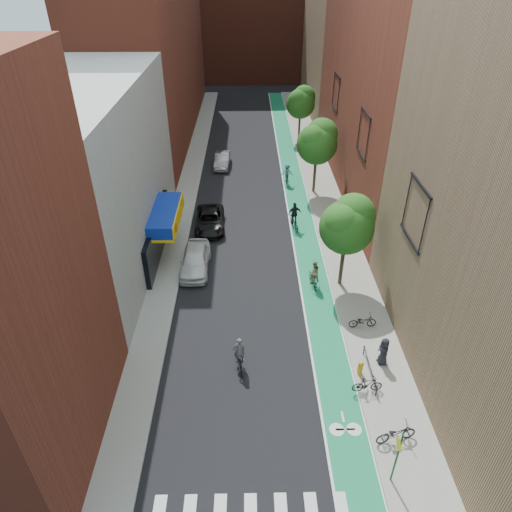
{
  "coord_description": "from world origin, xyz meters",
  "views": [
    {
      "loc": [
        -0.36,
        -13.98,
        18.27
      ],
      "look_at": [
        0.11,
        11.29,
        1.5
      ],
      "focal_mm": 32.0,
      "sensor_mm": 36.0,
      "label": 1
    }
  ],
  "objects_px": {
    "parked_car_white": "(195,260)",
    "cyclist_lane_far": "(287,176)",
    "parked_car_black": "(210,220)",
    "pedestrian": "(384,351)",
    "fire_hydrant": "(360,367)",
    "cyclist_lane_mid": "(294,219)",
    "cyclist_lane_near": "(314,276)",
    "cyclist_lead": "(239,358)",
    "parked_car_silver": "(222,160)"
  },
  "relations": [
    {
      "from": "parked_car_white",
      "to": "pedestrian",
      "type": "xyz_separation_m",
      "value": [
        10.67,
        -9.04,
        0.18
      ]
    },
    {
      "from": "cyclist_lane_near",
      "to": "pedestrian",
      "type": "relative_size",
      "value": 1.16
    },
    {
      "from": "fire_hydrant",
      "to": "cyclist_lane_far",
      "type": "bearing_deg",
      "value": 94.82
    },
    {
      "from": "cyclist_lane_near",
      "to": "cyclist_lane_far",
      "type": "distance_m",
      "value": 16.02
    },
    {
      "from": "cyclist_lead",
      "to": "fire_hydrant",
      "type": "height_order",
      "value": "cyclist_lead"
    },
    {
      "from": "cyclist_lane_mid",
      "to": "fire_hydrant",
      "type": "bearing_deg",
      "value": 84.1
    },
    {
      "from": "cyclist_lane_near",
      "to": "cyclist_lane_far",
      "type": "height_order",
      "value": "cyclist_lane_far"
    },
    {
      "from": "cyclist_lane_far",
      "to": "pedestrian",
      "type": "bearing_deg",
      "value": 102.47
    },
    {
      "from": "cyclist_lane_far",
      "to": "pedestrian",
      "type": "height_order",
      "value": "cyclist_lane_far"
    },
    {
      "from": "fire_hydrant",
      "to": "pedestrian",
      "type": "bearing_deg",
      "value": 28.67
    },
    {
      "from": "parked_car_white",
      "to": "parked_car_black",
      "type": "distance_m",
      "value": 5.8
    },
    {
      "from": "cyclist_lead",
      "to": "fire_hydrant",
      "type": "distance_m",
      "value": 6.26
    },
    {
      "from": "parked_car_white",
      "to": "cyclist_lead",
      "type": "relative_size",
      "value": 2.37
    },
    {
      "from": "cyclist_lead",
      "to": "fire_hydrant",
      "type": "bearing_deg",
      "value": 163.34
    },
    {
      "from": "cyclist_lane_far",
      "to": "fire_hydrant",
      "type": "distance_m",
      "value": 23.77
    },
    {
      "from": "cyclist_lane_far",
      "to": "fire_hydrant",
      "type": "xyz_separation_m",
      "value": [
        2.0,
        -23.69,
        -0.28
      ]
    },
    {
      "from": "parked_car_silver",
      "to": "fire_hydrant",
      "type": "relative_size",
      "value": 5.08
    },
    {
      "from": "cyclist_lane_near",
      "to": "fire_hydrant",
      "type": "xyz_separation_m",
      "value": [
        1.47,
        -7.68,
        -0.23
      ]
    },
    {
      "from": "parked_car_black",
      "to": "cyclist_lane_far",
      "type": "distance_m",
      "value": 10.59
    },
    {
      "from": "cyclist_lead",
      "to": "parked_car_black",
      "type": "bearing_deg",
      "value": -90.69
    },
    {
      "from": "cyclist_lane_mid",
      "to": "cyclist_lane_near",
      "type": "bearing_deg",
      "value": 80.82
    },
    {
      "from": "pedestrian",
      "to": "fire_hydrant",
      "type": "height_order",
      "value": "pedestrian"
    },
    {
      "from": "cyclist_lead",
      "to": "fire_hydrant",
      "type": "relative_size",
      "value": 2.43
    },
    {
      "from": "cyclist_lead",
      "to": "pedestrian",
      "type": "xyz_separation_m",
      "value": [
        7.54,
        0.04,
        0.33
      ]
    },
    {
      "from": "cyclist_lane_far",
      "to": "cyclist_lane_mid",
      "type": "bearing_deg",
      "value": 93.93
    },
    {
      "from": "cyclist_lead",
      "to": "cyclist_lane_mid",
      "type": "xyz_separation_m",
      "value": [
        4.17,
        14.65,
        0.19
      ]
    },
    {
      "from": "cyclist_lane_near",
      "to": "cyclist_lane_far",
      "type": "xyz_separation_m",
      "value": [
        -0.53,
        16.01,
        0.05
      ]
    },
    {
      "from": "parked_car_white",
      "to": "parked_car_black",
      "type": "height_order",
      "value": "parked_car_white"
    },
    {
      "from": "parked_car_black",
      "to": "fire_hydrant",
      "type": "relative_size",
      "value": 6.03
    },
    {
      "from": "parked_car_black",
      "to": "pedestrian",
      "type": "bearing_deg",
      "value": -58.52
    },
    {
      "from": "cyclist_lead",
      "to": "pedestrian",
      "type": "height_order",
      "value": "cyclist_lead"
    },
    {
      "from": "parked_car_white",
      "to": "cyclist_lane_near",
      "type": "distance_m",
      "value": 8.15
    },
    {
      "from": "parked_car_black",
      "to": "parked_car_silver",
      "type": "bearing_deg",
      "value": 85.25
    },
    {
      "from": "parked_car_black",
      "to": "cyclist_lane_near",
      "type": "xyz_separation_m",
      "value": [
        7.28,
        -7.84,
        0.14
      ]
    },
    {
      "from": "fire_hydrant",
      "to": "cyclist_lane_mid",
      "type": "bearing_deg",
      "value": 97.59
    },
    {
      "from": "cyclist_lane_far",
      "to": "pedestrian",
      "type": "distance_m",
      "value": 23.2
    },
    {
      "from": "cyclist_lane_near",
      "to": "pedestrian",
      "type": "bearing_deg",
      "value": 101.02
    },
    {
      "from": "cyclist_lane_mid",
      "to": "cyclist_lane_far",
      "type": "xyz_separation_m",
      "value": [
        0.04,
        8.35,
        0.02
      ]
    },
    {
      "from": "cyclist_lane_far",
      "to": "cyclist_lane_near",
      "type": "bearing_deg",
      "value": 96.14
    },
    {
      "from": "pedestrian",
      "to": "cyclist_lane_far",
      "type": "bearing_deg",
      "value": -179.76
    },
    {
      "from": "cyclist_lead",
      "to": "parked_car_silver",
      "type": "bearing_deg",
      "value": -96.01
    },
    {
      "from": "cyclist_lead",
      "to": "cyclist_lane_near",
      "type": "bearing_deg",
      "value": -134.55
    },
    {
      "from": "parked_car_white",
      "to": "fire_hydrant",
      "type": "height_order",
      "value": "parked_car_white"
    },
    {
      "from": "parked_car_black",
      "to": "cyclist_lane_near",
      "type": "bearing_deg",
      "value": -49.89
    },
    {
      "from": "cyclist_lead",
      "to": "parked_car_white",
      "type": "bearing_deg",
      "value": -81.33
    },
    {
      "from": "parked_car_white",
      "to": "cyclist_lane_far",
      "type": "relative_size",
      "value": 2.38
    },
    {
      "from": "pedestrian",
      "to": "fire_hydrant",
      "type": "distance_m",
      "value": 1.56
    },
    {
      "from": "parked_car_black",
      "to": "fire_hydrant",
      "type": "distance_m",
      "value": 17.82
    },
    {
      "from": "parked_car_white",
      "to": "cyclist_lane_mid",
      "type": "distance_m",
      "value": 9.19
    },
    {
      "from": "parked_car_white",
      "to": "parked_car_black",
      "type": "relative_size",
      "value": 0.96
    }
  ]
}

